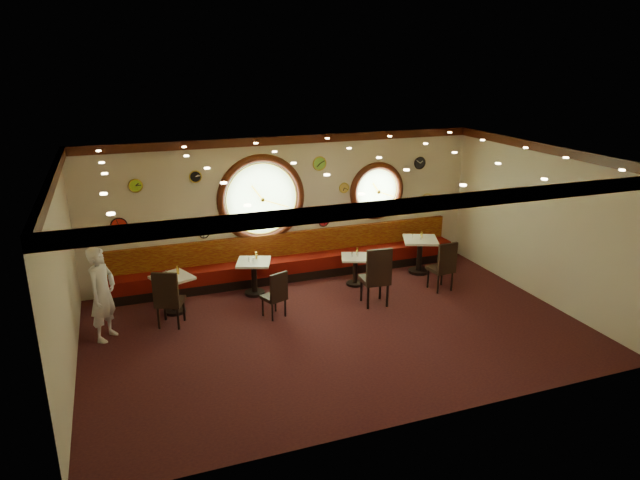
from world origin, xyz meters
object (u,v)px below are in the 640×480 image
at_px(chair_d, 444,263).
at_px(condiment_a_pepper, 171,276).
at_px(condiment_c_bottle, 357,251).
at_px(condiment_d_bottle, 421,235).
at_px(table_b, 254,273).
at_px(condiment_b_salt, 249,260).
at_px(chair_b, 276,292).
at_px(condiment_d_pepper, 421,238).
at_px(condiment_b_pepper, 253,260).
at_px(waiter, 102,294).
at_px(table_c, 355,267).
at_px(condiment_c_salt, 352,254).
at_px(condiment_c_pepper, 358,254).
at_px(table_a, 173,290).
at_px(condiment_b_bottle, 256,255).
at_px(condiment_d_salt, 413,236).
at_px(chair_c, 377,273).
at_px(condiment_a_salt, 166,273).
at_px(condiment_a_bottle, 178,270).
at_px(chair_a, 168,295).
at_px(table_d, 420,251).

bearing_deg(chair_d, condiment_a_pepper, 166.76).
distance_m(condiment_c_bottle, condiment_d_bottle, 1.68).
bearing_deg(table_b, condiment_b_salt, 174.29).
xyz_separation_m(chair_b, condiment_d_pepper, (3.77, 1.12, 0.33)).
xyz_separation_m(condiment_c_bottle, condiment_d_bottle, (1.67, 0.12, 0.16)).
height_order(condiment_b_pepper, waiter, waiter).
distance_m(table_c, condiment_c_salt, 0.31).
relative_size(condiment_c_pepper, condiment_c_bottle, 0.69).
relative_size(condiment_c_salt, waiter, 0.06).
distance_m(table_a, condiment_b_pepper, 1.73).
distance_m(table_a, table_b, 1.74).
xyz_separation_m(condiment_b_bottle, condiment_d_bottle, (3.87, -0.18, 0.09)).
height_order(chair_b, condiment_d_salt, chair_b).
bearing_deg(chair_c, condiment_c_pepper, 90.26).
bearing_deg(condiment_b_bottle, condiment_a_salt, -168.86).
distance_m(condiment_d_pepper, condiment_a_bottle, 5.47).
height_order(chair_c, condiment_a_salt, chair_c).
relative_size(condiment_d_salt, condiment_a_pepper, 0.97).
bearing_deg(chair_d, condiment_b_bottle, 155.23).
xyz_separation_m(chair_b, condiment_b_salt, (-0.22, 1.27, 0.25)).
bearing_deg(chair_b, condiment_b_bottle, 69.83).
xyz_separation_m(table_b, waiter, (-2.97, -1.02, 0.39)).
xyz_separation_m(table_a, table_b, (1.71, 0.32, -0.01)).
height_order(chair_c, condiment_d_pepper, chair_c).
height_order(condiment_d_salt, condiment_a_bottle, condiment_a_bottle).
height_order(condiment_b_salt, condiment_d_pepper, condiment_d_pepper).
bearing_deg(condiment_b_bottle, condiment_c_pepper, -10.29).
xyz_separation_m(chair_c, condiment_a_pepper, (-3.89, 1.03, 0.09)).
bearing_deg(chair_a, chair_c, 17.02).
bearing_deg(table_c, chair_a, -170.14).
bearing_deg(chair_c, condiment_d_pepper, 41.86).
xyz_separation_m(table_a, condiment_b_salt, (1.61, 0.33, 0.31)).
relative_size(chair_a, condiment_b_bottle, 4.66).
bearing_deg(chair_d, condiment_d_pepper, 82.90).
bearing_deg(condiment_d_salt, condiment_a_salt, -177.28).
xyz_separation_m(condiment_b_pepper, condiment_c_pepper, (2.29, -0.19, -0.08)).
bearing_deg(chair_d, condiment_b_pepper, 158.49).
xyz_separation_m(chair_a, condiment_d_bottle, (5.82, 0.92, 0.26)).
distance_m(condiment_d_salt, condiment_d_pepper, 0.21).
height_order(chair_d, condiment_c_salt, chair_d).
bearing_deg(chair_b, condiment_b_salt, 78.48).
relative_size(table_c, condiment_a_salt, 7.57).
xyz_separation_m(table_a, condiment_d_salt, (5.48, 0.35, 0.40)).
height_order(table_d, condiment_a_salt, condiment_a_salt).
bearing_deg(condiment_d_bottle, condiment_c_salt, -173.96).
xyz_separation_m(condiment_c_salt, condiment_d_pepper, (1.75, 0.10, 0.16)).
xyz_separation_m(condiment_b_pepper, condiment_d_pepper, (3.92, -0.08, 0.08)).
bearing_deg(condiment_a_salt, condiment_d_pepper, 0.97).
relative_size(table_b, waiter, 0.50).
bearing_deg(chair_b, waiter, 154.06).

